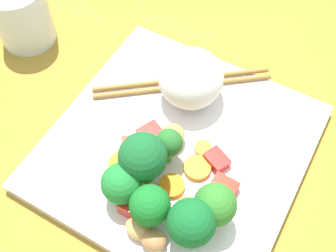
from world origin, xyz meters
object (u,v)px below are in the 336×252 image
Objects in this scene: carrot_slice_3 at (197,168)px; rice_mound at (191,78)px; broccoli_floret_4 at (122,184)px; square_plate at (177,147)px; chopstick_pair at (182,83)px; drinking_glass at (22,15)px.

rice_mound is at bearing 121.67° from carrot_slice_3.
rice_mound is at bearing 90.20° from broccoli_floret_4.
broccoli_floret_4 is (-1.96, -8.55, 3.87)cm from square_plate.
square_plate is at bearing 77.11° from broccoli_floret_4.
chopstick_pair is at bearing 95.76° from broccoli_floret_4.
carrot_slice_3 is 12.26cm from chopstick_pair.
chopstick_pair is (-1.68, 16.66, -2.76)cm from broccoli_floret_4.
square_plate is at bearing 76.96° from chopstick_pair.
rice_mound is at bearing 112.40° from chopstick_pair.
rice_mound reaches higher than square_plate.
rice_mound is 0.43× the size of chopstick_pair.
drinking_glass is at bearing 165.38° from carrot_slice_3.
rice_mound reaches higher than broccoli_floret_4.
rice_mound is 10.97cm from carrot_slice_3.
square_plate is 3.37× the size of drinking_glass.
broccoli_floret_4 is at bearing -102.89° from square_plate.
broccoli_floret_4 is 0.28× the size of chopstick_pair.
chopstick_pair is at bearing 4.45° from drinking_glass.
carrot_slice_3 is at bearing -14.62° from drinking_glass.
broccoli_floret_4 is 0.64× the size of drinking_glass.
broccoli_floret_4 is 9.10cm from carrot_slice_3.
carrot_slice_3 is at bearing -27.42° from square_plate.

